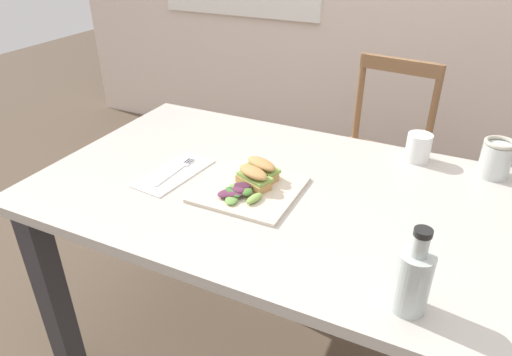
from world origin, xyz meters
TOP-DOWN VIEW (x-y plane):
  - dining_table at (-0.01, 0.04)m, footprint 1.36×0.83m
  - chair_wooden_far at (0.11, 0.93)m, footprint 0.45×0.45m
  - plate_lunch at (-0.08, -0.01)m, footprint 0.26×0.26m
  - sandwich_half_front at (-0.07, 0.00)m, footprint 0.11×0.09m
  - sandwich_half_back at (-0.07, 0.06)m, footprint 0.11×0.09m
  - salad_mixed_greens at (-0.08, -0.06)m, footprint 0.13×0.12m
  - napkin_folded at (-0.32, -0.02)m, footprint 0.14×0.27m
  - fork_on_napkin at (-0.32, -0.01)m, footprint 0.03×0.19m
  - bottle_cold_brew at (0.40, -0.27)m, footprint 0.07×0.07m
  - mason_jar_iced_tea at (0.53, 0.38)m, footprint 0.09×0.09m
  - cup_extra_side at (0.31, 0.38)m, footprint 0.08×0.08m

SIDE VIEW (x-z plane):
  - chair_wooden_far at x=0.11m, z-range 0.01..0.88m
  - dining_table at x=-0.01m, z-range 0.25..0.99m
  - napkin_folded at x=-0.32m, z-range 0.74..0.74m
  - plate_lunch at x=-0.08m, z-range 0.74..0.75m
  - fork_on_napkin at x=-0.32m, z-range 0.74..0.75m
  - salad_mixed_greens at x=-0.08m, z-range 0.75..0.78m
  - sandwich_half_front at x=-0.07m, z-range 0.75..0.81m
  - sandwich_half_back at x=-0.07m, z-range 0.75..0.81m
  - cup_extra_side at x=0.31m, z-range 0.74..0.83m
  - mason_jar_iced_tea at x=0.53m, z-range 0.73..0.85m
  - bottle_cold_brew at x=0.40m, z-range 0.71..0.90m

